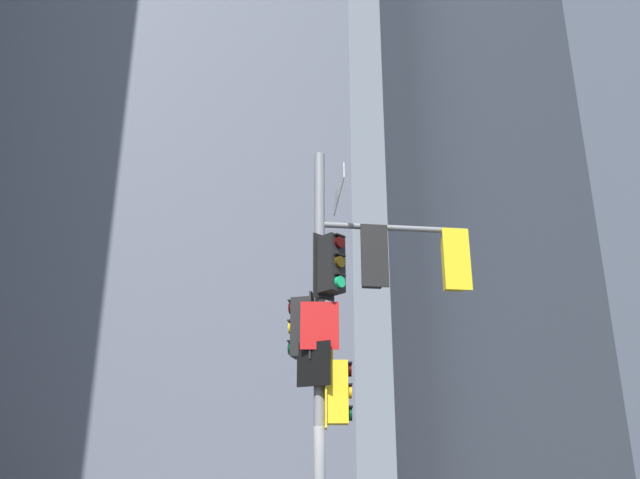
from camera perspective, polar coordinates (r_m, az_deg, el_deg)
name	(u,v)px	position (r m, az deg, el deg)	size (l,w,h in m)	color
building_tower_right	(598,113)	(32.28, 22.49, 9.87)	(14.23, 14.23, 34.03)	#4C5460
building_mid_block	(157,21)	(41.91, -13.69, 17.56)	(17.33, 17.33, 53.95)	slate
signal_pole_assembly	(346,317)	(11.58, 2.20, -6.57)	(3.17, 2.82, 7.36)	gray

